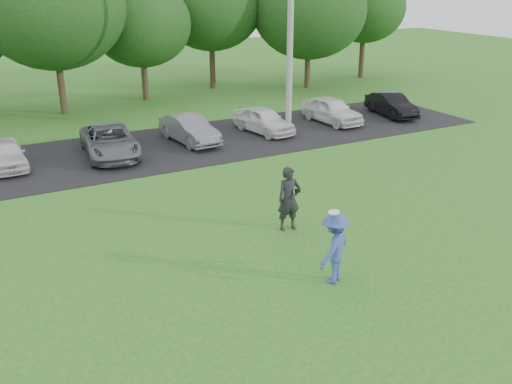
% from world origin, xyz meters
% --- Properties ---
extents(ground, '(100.00, 100.00, 0.00)m').
position_xyz_m(ground, '(0.00, 0.00, 0.00)').
color(ground, '#24681D').
rests_on(ground, ground).
extents(parking_lot, '(32.00, 6.50, 0.03)m').
position_xyz_m(parking_lot, '(0.00, 13.00, 0.01)').
color(parking_lot, black).
rests_on(parking_lot, ground).
extents(utility_pole, '(0.28, 0.28, 10.96)m').
position_xyz_m(utility_pole, '(6.62, 12.62, 5.48)').
color(utility_pole, '#969792').
rests_on(utility_pole, ground).
extents(frisbee_player, '(1.35, 1.16, 1.97)m').
position_xyz_m(frisbee_player, '(0.38, 0.19, 0.91)').
color(frisbee_player, '#384F9F').
rests_on(frisbee_player, ground).
extents(camera_bystander, '(0.76, 0.55, 1.93)m').
position_xyz_m(camera_bystander, '(1.00, 3.32, 0.97)').
color(camera_bystander, black).
rests_on(camera_bystander, ground).
extents(parked_cars, '(28.06, 4.99, 1.26)m').
position_xyz_m(parked_cars, '(-0.80, 13.12, 0.63)').
color(parked_cars, '#A7A9AE').
rests_on(parked_cars, parking_lot).
extents(tree_row, '(42.39, 9.85, 8.64)m').
position_xyz_m(tree_row, '(1.51, 22.76, 4.91)').
color(tree_row, '#38281C').
rests_on(tree_row, ground).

